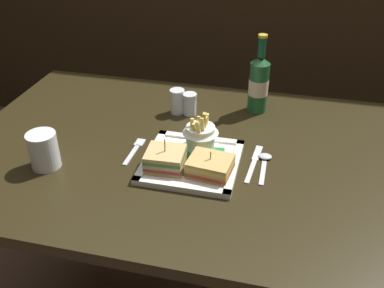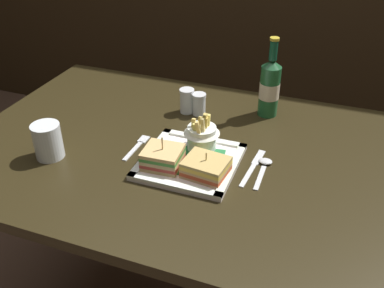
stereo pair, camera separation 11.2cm
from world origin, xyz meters
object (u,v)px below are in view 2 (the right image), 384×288
(fries_cup, at_px, (201,134))
(spoon, at_px, (264,166))
(salt_shaker, at_px, (187,102))
(sandwich_half_right, at_px, (206,167))
(square_plate, at_px, (190,162))
(sandwich_half_left, at_px, (163,157))
(beer_bottle, at_px, (270,87))
(water_glass, at_px, (48,143))
(knife, at_px, (253,166))
(fork, at_px, (138,146))
(pepper_shaker, at_px, (199,105))
(dining_table, at_px, (194,186))

(fries_cup, height_order, spoon, fries_cup)
(salt_shaker, bearing_deg, sandwich_half_right, -61.46)
(square_plate, relative_size, sandwich_half_left, 2.46)
(beer_bottle, xyz_separation_m, spoon, (0.05, -0.28, -0.09))
(water_glass, xyz_separation_m, knife, (0.52, 0.14, -0.04))
(square_plate, xyz_separation_m, spoon, (0.18, 0.05, -0.00))
(sandwich_half_right, relative_size, salt_shaker, 1.46)
(spoon, bearing_deg, fork, -176.34)
(square_plate, distance_m, fork, 0.17)
(spoon, xyz_separation_m, pepper_shaker, (-0.25, 0.21, 0.03))
(square_plate, distance_m, water_glass, 0.37)
(fork, bearing_deg, salt_shaker, 76.45)
(square_plate, xyz_separation_m, sandwich_half_right, (0.06, -0.04, 0.02))
(fries_cup, xyz_separation_m, knife, (0.15, -0.02, -0.05))
(sandwich_half_right, bearing_deg, water_glass, -172.80)
(dining_table, distance_m, knife, 0.21)
(water_glass, bearing_deg, spoon, 15.06)
(dining_table, height_order, square_plate, square_plate)
(square_plate, relative_size, salt_shaker, 3.13)
(fries_cup, xyz_separation_m, salt_shaker, (-0.12, 0.20, -0.02))
(water_glass, bearing_deg, sandwich_half_left, 9.87)
(sandwich_half_left, height_order, spoon, sandwich_half_left)
(sandwich_half_right, height_order, pepper_shaker, sandwich_half_right)
(water_glass, relative_size, fork, 0.71)
(beer_bottle, bearing_deg, salt_shaker, -163.14)
(water_glass, bearing_deg, knife, 15.12)
(square_plate, xyz_separation_m, fork, (-0.16, 0.03, -0.01))
(square_plate, bearing_deg, fries_cup, 81.84)
(square_plate, height_order, sandwich_half_right, sandwich_half_right)
(dining_table, distance_m, spoon, 0.24)
(fork, bearing_deg, fries_cup, 10.29)
(fries_cup, distance_m, salt_shaker, 0.23)
(sandwich_half_left, relative_size, salt_shaker, 1.27)
(knife, relative_size, pepper_shaker, 2.55)
(sandwich_half_right, bearing_deg, square_plate, 144.06)
(fries_cup, height_order, pepper_shaker, fries_cup)
(square_plate, relative_size, knife, 1.39)
(pepper_shaker, bearing_deg, spoon, -40.05)
(square_plate, bearing_deg, sandwich_half_left, -144.06)
(fork, height_order, salt_shaker, salt_shaker)
(spoon, distance_m, pepper_shaker, 0.33)
(sandwich_half_left, distance_m, spoon, 0.26)
(sandwich_half_right, relative_size, beer_bottle, 0.46)
(beer_bottle, relative_size, water_glass, 2.57)
(spoon, bearing_deg, square_plate, -164.15)
(knife, height_order, pepper_shaker, pepper_shaker)
(water_glass, bearing_deg, sandwich_half_right, 7.20)
(knife, bearing_deg, dining_table, 173.20)
(salt_shaker, bearing_deg, beer_bottle, 16.86)
(beer_bottle, bearing_deg, pepper_shaker, -160.00)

